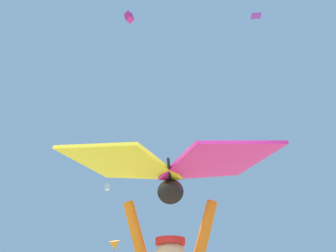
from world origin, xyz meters
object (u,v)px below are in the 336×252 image
(distant_kite_purple_mid_left, at_px, (256,15))
(distant_kite_white_mid_right, at_px, (107,187))
(held_stunt_kite, at_px, (170,168))
(distant_kite_orange_low_left, at_px, (115,245))
(distant_kite_magenta_high_left, at_px, (129,17))

(distant_kite_purple_mid_left, height_order, distant_kite_white_mid_right, distant_kite_purple_mid_left)
(held_stunt_kite, xyz_separation_m, distant_kite_white_mid_right, (-7.29, 33.28, 11.83))
(distant_kite_orange_low_left, bearing_deg, distant_kite_purple_mid_left, -51.62)
(held_stunt_kite, xyz_separation_m, distant_kite_orange_low_left, (-4.94, 28.48, 4.08))
(distant_kite_purple_mid_left, bearing_deg, distant_kite_white_mid_right, 125.77)
(held_stunt_kite, height_order, distant_kite_orange_low_left, distant_kite_orange_low_left)
(distant_kite_purple_mid_left, height_order, distant_kite_orange_low_left, distant_kite_purple_mid_left)
(held_stunt_kite, xyz_separation_m, distant_kite_magenta_high_left, (-3.02, 13.19, 19.01))
(held_stunt_kite, relative_size, distant_kite_orange_low_left, 0.81)
(held_stunt_kite, distance_m, distant_kite_orange_low_left, 29.19)
(distant_kite_white_mid_right, bearing_deg, distant_kite_magenta_high_left, -77.99)
(held_stunt_kite, distance_m, distant_kite_magenta_high_left, 23.33)
(held_stunt_kite, bearing_deg, distant_kite_purple_mid_left, 60.56)
(held_stunt_kite, bearing_deg, distant_kite_orange_low_left, 99.83)
(distant_kite_magenta_high_left, bearing_deg, held_stunt_kite, -77.12)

